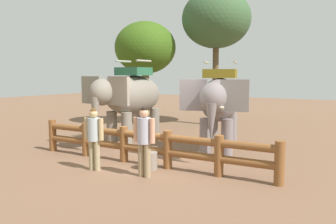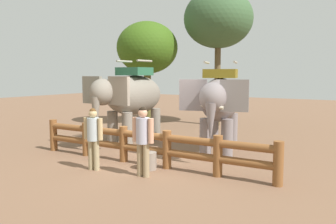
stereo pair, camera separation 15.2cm
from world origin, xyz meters
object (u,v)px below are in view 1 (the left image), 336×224
Objects in this scene: elephant_near_left at (130,97)px; feed_bucket at (150,161)px; log_fence at (145,144)px; tree_far_left at (145,48)px; tree_back_center at (216,19)px; tourist_man_in_blue at (144,137)px; tourist_woman_in_black at (94,135)px; elephant_center at (219,102)px.

elephant_near_left is 3.93m from feed_bucket.
log_fence is 8.72m from tree_far_left.
log_fence is 1.14× the size of tree_back_center.
tourist_man_in_blue is 10.40m from tree_back_center.
tourist_woman_in_black reaches higher than feed_bucket.
elephant_center is at bearing 4.11° from elephant_near_left.
tourist_man_in_blue is at bearing -48.18° from elephant_near_left.
feed_bucket is at bearing -78.15° from tree_back_center.
tourist_woman_in_black is at bearing -119.81° from elephant_center.
tourist_woman_in_black is 1.51m from tourist_man_in_blue.
tourist_man_in_blue is at bearing -67.53° from feed_bucket.
tree_far_left is at bearing 115.36° from tourist_woman_in_black.
tourist_woman_in_black is 0.25× the size of tree_back_center.
log_fence is 1.24m from tourist_man_in_blue.
log_fence is at bearing -80.28° from tree_back_center.
tourist_woman_in_black is (-2.07, -3.61, -0.71)m from elephant_center.
elephant_center is at bearing 63.62° from log_fence.
tree_back_center reaches higher than tourist_woman_in_black.
tourist_man_in_blue is 9.67m from tree_far_left.
tourist_woman_in_black is at bearing -68.30° from elephant_near_left.
elephant_center reaches higher than feed_bucket.
tourist_man_in_blue is at bearing -55.69° from tree_far_left.
elephant_center is 2.13× the size of tourist_woman_in_black.
elephant_near_left is 2.15× the size of tourist_woman_in_black.
log_fence is 4.60× the size of tourist_woman_in_black.
tourist_man_in_blue is 0.34× the size of tree_far_left.
elephant_near_left reaches higher than elephant_center.
elephant_center is 3.53m from tourist_man_in_blue.
elephant_center is at bearing -65.71° from tree_back_center.
tourist_man_in_blue is at bearing -99.45° from elephant_center.
tree_back_center is (0.77, 6.09, 3.53)m from elephant_near_left.
tourist_man_in_blue is at bearing -77.41° from tree_back_center.
elephant_center reaches higher than tourist_woman_in_black.
tourist_woman_in_black is 10.41m from tree_back_center.
tree_far_left is (-3.71, 7.82, 2.91)m from tourist_woman_in_black.
feed_bucket is at bearing -41.28° from log_fence.
tree_back_center is at bearing 101.85° from feed_bucket.
log_fence is 1.48m from tourist_woman_in_black.
elephant_near_left is 7.08m from tree_back_center.
elephant_center is (1.22, 2.45, 1.08)m from log_fence.
log_fence is 0.64m from feed_bucket.
elephant_center is 0.53× the size of tree_back_center.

